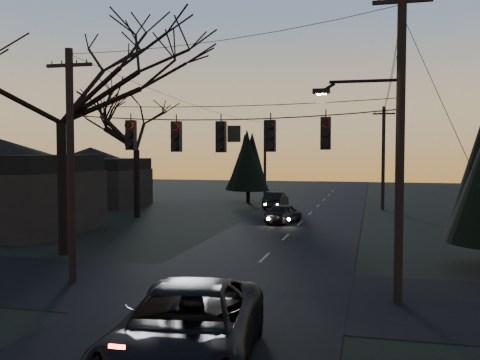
% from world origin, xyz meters
% --- Properties ---
extents(main_road, '(8.00, 120.00, 0.02)m').
position_xyz_m(main_road, '(0.00, 20.00, 0.01)').
color(main_road, black).
rests_on(main_road, ground).
extents(cross_road, '(60.00, 7.00, 0.02)m').
position_xyz_m(cross_road, '(0.00, 10.00, 0.01)').
color(cross_road, black).
rests_on(cross_road, ground).
extents(utility_pole_right, '(5.00, 0.30, 10.00)m').
position_xyz_m(utility_pole_right, '(5.50, 10.00, 0.00)').
color(utility_pole_right, black).
rests_on(utility_pole_right, ground).
extents(utility_pole_left, '(1.80, 0.30, 8.50)m').
position_xyz_m(utility_pole_left, '(-6.00, 10.00, 0.00)').
color(utility_pole_left, black).
rests_on(utility_pole_left, ground).
extents(utility_pole_far_r, '(1.80, 0.30, 8.50)m').
position_xyz_m(utility_pole_far_r, '(5.50, 38.00, 0.00)').
color(utility_pole_far_r, black).
rests_on(utility_pole_far_r, ground).
extents(utility_pole_far_l, '(0.30, 0.30, 8.00)m').
position_xyz_m(utility_pole_far_l, '(-6.00, 46.00, 0.00)').
color(utility_pole_far_l, black).
rests_on(utility_pole_far_l, ground).
extents(span_signal_assembly, '(11.50, 0.44, 1.48)m').
position_xyz_m(span_signal_assembly, '(-0.24, 10.00, 5.33)').
color(span_signal_assembly, black).
rests_on(span_signal_assembly, ground).
extents(bare_tree_left, '(8.85, 8.85, 12.22)m').
position_xyz_m(bare_tree_left, '(-9.24, 14.51, 8.54)').
color(bare_tree_left, black).
rests_on(bare_tree_left, ground).
extents(bare_tree_dist, '(7.60, 7.60, 9.89)m').
position_xyz_m(bare_tree_dist, '(-12.03, 28.53, 6.91)').
color(bare_tree_dist, black).
rests_on(bare_tree_dist, ground).
extents(evergreen_dist, '(3.71, 3.71, 6.53)m').
position_xyz_m(evergreen_dist, '(-6.68, 41.40, 3.85)').
color(evergreen_dist, black).
rests_on(evergreen_dist, ground).
extents(house_left_far, '(9.00, 7.00, 5.20)m').
position_xyz_m(house_left_far, '(-20.00, 36.00, 2.60)').
color(house_left_far, black).
rests_on(house_left_far, ground).
extents(suv_near, '(3.81, 6.81, 1.80)m').
position_xyz_m(suv_near, '(0.80, 3.42, 0.90)').
color(suv_near, black).
rests_on(suv_near, ground).
extents(sedan_oncoming_a, '(2.28, 4.11, 1.32)m').
position_xyz_m(sedan_oncoming_a, '(-1.09, 27.83, 0.66)').
color(sedan_oncoming_a, black).
rests_on(sedan_oncoming_a, ground).
extents(sedan_oncoming_b, '(1.55, 4.30, 1.41)m').
position_xyz_m(sedan_oncoming_b, '(-3.20, 36.73, 0.71)').
color(sedan_oncoming_b, black).
rests_on(sedan_oncoming_b, ground).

